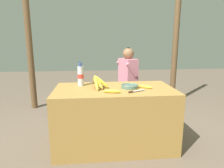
{
  "coord_description": "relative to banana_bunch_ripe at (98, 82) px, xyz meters",
  "views": [
    {
      "loc": [
        -0.25,
        -2.21,
        1.24
      ],
      "look_at": [
        -0.02,
        0.05,
        0.74
      ],
      "focal_mm": 32.0,
      "sensor_mm": 36.0,
      "label": 1
    }
  ],
  "objects": [
    {
      "name": "support_post_near",
      "position": [
        -1.15,
        1.45,
        0.45
      ],
      "size": [
        0.11,
        0.11,
        2.45
      ],
      "color": "brown",
      "rests_on": "ground_plane"
    },
    {
      "name": "support_post_far",
      "position": [
        1.51,
        1.45,
        0.45
      ],
      "size": [
        0.11,
        0.11,
        2.45
      ],
      "color": "brown",
      "rests_on": "ground_plane"
    },
    {
      "name": "loose_banana_front",
      "position": [
        0.14,
        -0.23,
        -0.06
      ],
      "size": [
        0.19,
        0.08,
        0.04
      ],
      "rotation": [
        0.0,
        0.0,
        -0.27
      ],
      "color": "gold",
      "rests_on": "market_counter"
    },
    {
      "name": "seated_vendor",
      "position": [
        0.48,
        0.99,
        -0.12
      ],
      "size": [
        0.47,
        0.43,
        1.13
      ],
      "rotation": [
        0.0,
        0.0,
        3.48
      ],
      "color": "#564C60",
      "rests_on": "ground_plane"
    },
    {
      "name": "wooden_bench",
      "position": [
        0.18,
        1.04,
        -0.39
      ],
      "size": [
        1.57,
        0.32,
        0.46
      ],
      "color": "brown",
      "rests_on": "ground_plane"
    },
    {
      "name": "knife",
      "position": [
        0.38,
        -0.22,
        -0.07
      ],
      "size": [
        0.2,
        0.12,
        0.02
      ],
      "rotation": [
        0.0,
        0.0,
        0.46
      ],
      "color": "#BCBCC1",
      "rests_on": "market_counter"
    },
    {
      "name": "ground_plane",
      "position": [
        0.19,
        -0.03,
        -0.78
      ],
      "size": [
        12.0,
        12.0,
        0.0
      ],
      "primitive_type": "plane",
      "color": "brown"
    },
    {
      "name": "serving_bowl",
      "position": [
        0.36,
        -0.03,
        -0.06
      ],
      "size": [
        0.2,
        0.2,
        0.04
      ],
      "color": "#4C6B5B",
      "rests_on": "market_counter"
    },
    {
      "name": "water_bottle",
      "position": [
        -0.2,
        0.14,
        0.05
      ],
      "size": [
        0.07,
        0.07,
        0.31
      ],
      "color": "silver",
      "rests_on": "market_counter"
    },
    {
      "name": "banana_bunch_green",
      "position": [
        -0.22,
        1.04,
        -0.26
      ],
      "size": [
        0.19,
        0.29,
        0.12
      ],
      "color": "#4C381E",
      "rests_on": "wooden_bench"
    },
    {
      "name": "loose_banana_side",
      "position": [
        0.54,
        -0.06,
        -0.06
      ],
      "size": [
        0.16,
        0.14,
        0.04
      ],
      "rotation": [
        0.0,
        0.0,
        -0.69
      ],
      "color": "gold",
      "rests_on": "market_counter"
    },
    {
      "name": "banana_bunch_ripe",
      "position": [
        0.0,
        0.0,
        0.0
      ],
      "size": [
        0.19,
        0.34,
        0.16
      ],
      "color": "#4C381E",
      "rests_on": "market_counter"
    },
    {
      "name": "market_counter",
      "position": [
        0.19,
        -0.03,
        -0.43
      ],
      "size": [
        1.37,
        0.73,
        0.7
      ],
      "color": "olive",
      "rests_on": "ground_plane"
    }
  ]
}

